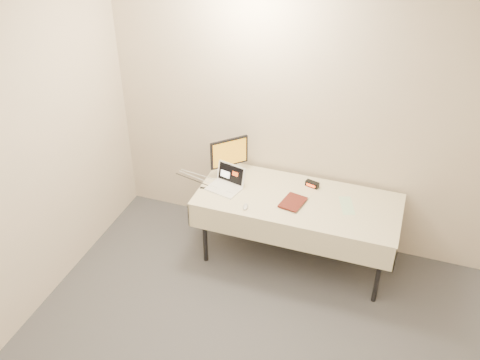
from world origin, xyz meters
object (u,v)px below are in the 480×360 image
(table, at_px, (298,204))
(book, at_px, (284,189))
(monitor, at_px, (229,154))
(laptop, at_px, (227,182))

(table, xyz_separation_m, book, (-0.12, -0.07, 0.19))
(table, distance_m, monitor, 0.81)
(laptop, xyz_separation_m, monitor, (-0.05, 0.21, 0.18))
(monitor, distance_m, book, 0.67)
(laptop, bearing_deg, table, 16.27)
(table, relative_size, book, 7.31)
(laptop, xyz_separation_m, book, (0.56, -0.03, 0.08))
(laptop, distance_m, monitor, 0.28)
(book, bearing_deg, monitor, 170.02)
(monitor, bearing_deg, laptop, -121.16)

